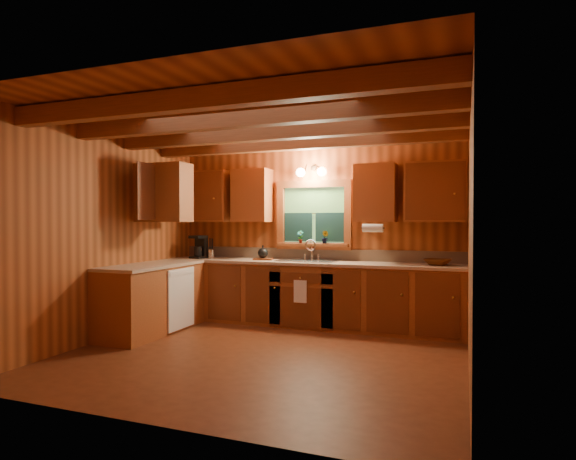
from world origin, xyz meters
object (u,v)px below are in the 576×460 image
Objects in this scene: wicker_basket at (437,262)px; coffee_maker at (200,247)px; sink at (308,264)px; cutting_board at (263,259)px.

coffee_maker is at bearing -179.59° from wicker_basket.
sink is 0.68m from cutting_board.
coffee_maker is 1.29× the size of cutting_board.
coffee_maker is at bearing 168.23° from cutting_board.
sink is at bearing 179.07° from wicker_basket.
coffee_maker reaches higher than cutting_board.
coffee_maker is 3.44m from wicker_basket.
wicker_basket reaches higher than cutting_board.
cutting_board is 0.81× the size of wicker_basket.
cutting_board is (-0.68, -0.02, 0.06)m from sink.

